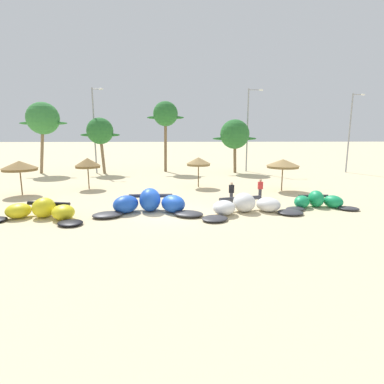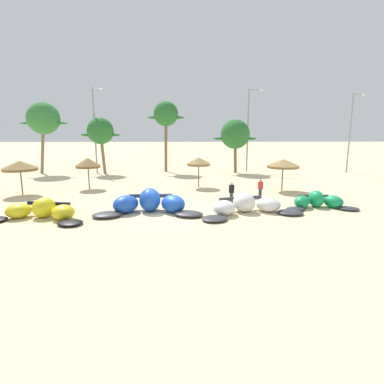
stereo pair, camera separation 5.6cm
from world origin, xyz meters
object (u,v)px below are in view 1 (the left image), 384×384
beach_umbrella_near_palms (198,161)px  person_by_umbrellas (231,193)px  kite_center (318,201)px  kite_far_left (41,211)px  beach_umbrella_outermost (283,163)px  palm_center_left (235,135)px  palm_leftmost (43,119)px  kite_left_of_center (247,206)px  palm_left_of_gap (165,115)px  lamppost_east_center (351,129)px  person_near_kites (260,189)px  lamppost_west_center (249,126)px  beach_umbrella_near_van (19,166)px  lamppost_west (95,127)px  beach_umbrella_middle (88,163)px  palm_left (100,131)px  kite_left (150,204)px

beach_umbrella_near_palms → person_by_umbrellas: beach_umbrella_near_palms is taller
kite_center → kite_far_left: bearing=-173.1°
beach_umbrella_outermost → palm_center_left: (-2.22, 12.25, 2.35)m
kite_far_left → palm_leftmost: 23.30m
beach_umbrella_outermost → kite_left_of_center: bearing=-121.9°
palm_left_of_gap → lamppost_east_center: lamppost_east_center is taller
kite_far_left → person_near_kites: bearing=18.1°
palm_left_of_gap → kite_far_left: bearing=-106.5°
kite_left_of_center → palm_left_of_gap: size_ratio=0.78×
beach_umbrella_near_palms → palm_center_left: size_ratio=0.42×
person_by_umbrellas → lamppost_west_center: bearing=74.8°
beach_umbrella_outermost → palm_left_of_gap: (-10.81, 13.66, 4.78)m
beach_umbrella_near_van → beach_umbrella_outermost: 22.12m
person_near_kites → lamppost_west: (-16.49, 16.10, 4.82)m
beach_umbrella_middle → palm_left_of_gap: palm_left_of_gap is taller
kite_center → person_by_umbrellas: (-5.78, 1.23, 0.38)m
beach_umbrella_outermost → palm_left: 22.44m
kite_far_left → lamppost_west_center: size_ratio=0.62×
beach_umbrella_near_van → beach_umbrella_middle: 5.41m
beach_umbrella_near_palms → lamppost_west: (-12.08, 10.36, 3.22)m
beach_umbrella_near_palms → person_near_kites: bearing=-52.5°
beach_umbrella_near_van → beach_umbrella_near_palms: 15.13m
palm_leftmost → palm_center_left: bearing=-0.5°
lamppost_east_center → palm_leftmost: bearing=179.3°
kite_left_of_center → person_by_umbrellas: person_by_umbrellas is taller
kite_left_of_center → beach_umbrella_outermost: beach_umbrella_outermost is taller
palm_left → kite_left_of_center: bearing=-54.6°
kite_center → person_near_kites: person_near_kites is taller
beach_umbrella_outermost → lamppost_west: size_ratio=0.28×
kite_far_left → lamppost_east_center: size_ratio=0.67×
kite_far_left → beach_umbrella_middle: beach_umbrella_middle is taller
kite_far_left → palm_leftmost: palm_leftmost is taller
kite_far_left → kite_left_of_center: 12.69m
kite_left_of_center → kite_center: bearing=13.6°
beach_umbrella_outermost → palm_left_of_gap: 18.06m
kite_far_left → lamppost_west_center: 28.34m
beach_umbrella_near_van → palm_center_left: bearing=33.8°
person_by_umbrellas → palm_leftmost: bearing=139.1°
kite_left → beach_umbrella_near_van: 12.85m
kite_left → lamppost_west_center: lamppost_west_center is taller
beach_umbrella_middle → person_by_umbrellas: size_ratio=1.74×
palm_center_left → lamppost_west_center: bearing=32.5°
palm_left → kite_far_left: bearing=-86.3°
kite_far_left → kite_center: (17.84, 2.15, -0.03)m
kite_left → beach_umbrella_middle: (-6.37, 8.72, 1.79)m
kite_far_left → palm_center_left: palm_center_left is taller
kite_far_left → lamppost_east_center: bearing=34.7°
kite_far_left → lamppost_west: lamppost_west is taller
person_near_kites → person_by_umbrellas: size_ratio=1.00×
palm_leftmost → person_by_umbrellas: bearing=-40.9°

